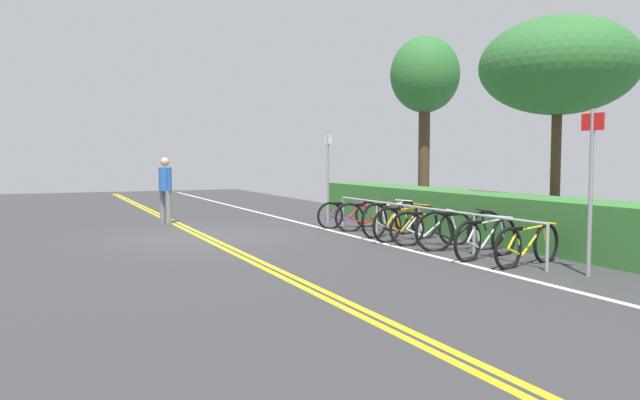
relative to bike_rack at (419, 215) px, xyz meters
The scene contains 19 objects.
ground_plane 4.60m from the bike_rack, 127.05° to the right, with size 37.85×12.90×0.05m, color #353538.
centre_line_yellow_inner 4.66m from the bike_rack, 126.45° to the right, with size 34.07×0.10×0.00m, color gold.
centre_line_yellow_outer 4.53m from the bike_rack, 127.66° to the right, with size 34.07×0.10×0.00m, color gold.
bike_lane_stripe_white 2.89m from the bike_rack, 165.69° to the right, with size 34.07×0.12×0.00m, color white.
bike_rack is the anchor object (origin of this frame).
bicycle_0 2.89m from the bike_rack, behind, with size 0.46×1.65×0.69m.
bicycle_1 2.07m from the bike_rack, behind, with size 0.65×1.65×0.70m.
bicycle_2 1.15m from the bike_rack, behind, with size 0.62×1.73×0.79m.
bicycle_3 0.44m from the bike_rack, behind, with size 0.48×1.75×0.75m.
bicycle_4 0.46m from the bike_rack, ahead, with size 0.60×1.59×0.71m.
bicycle_5 1.17m from the bike_rack, ahead, with size 0.56×1.70×0.77m.
bicycle_6 2.05m from the bike_rack, ahead, with size 0.57×1.66×0.72m.
bicycle_7 2.85m from the bike_rack, ahead, with size 0.52×1.63×0.69m.
pedestrian 6.90m from the bike_rack, 145.72° to the right, with size 0.47×0.32×1.69m.
sign_post_near 4.10m from the bike_rack, behind, with size 0.36×0.06×2.34m.
sign_post_far 3.96m from the bike_rack, ahead, with size 0.36×0.06×2.35m.
hedge_backdrop 2.23m from the bike_rack, 47.79° to the left, with size 15.67×1.23×0.94m, color #387533.
tree_near_left 7.57m from the bike_rack, 145.00° to the left, with size 2.08×2.08×5.32m.
tree_mid 4.43m from the bike_rack, 84.09° to the left, with size 3.27×3.27×4.62m.
Camera 1 is at (12.76, -3.12, 1.67)m, focal length 34.15 mm.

